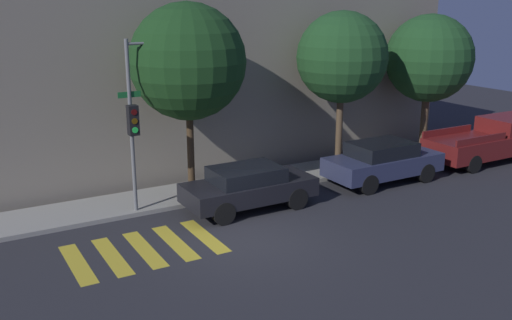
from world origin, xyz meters
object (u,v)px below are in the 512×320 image
pickup_truck (491,140)px  tree_near_corner (188,62)px  sedan_middle (383,161)px  tree_midblock (342,58)px  traffic_light_pole (145,103)px  tree_far_end (429,59)px  sedan_near_corner (248,186)px

pickup_truck → tree_near_corner: bearing=171.5°
pickup_truck → tree_near_corner: tree_near_corner is taller
sedan_middle → tree_midblock: tree_midblock is taller
traffic_light_pole → tree_near_corner: 2.12m
sedan_middle → tree_far_end: tree_far_end is taller
traffic_light_pole → sedan_middle: 9.00m
tree_near_corner → tree_far_end: (10.73, -0.00, -0.42)m
pickup_truck → tree_midblock: bearing=163.8°
traffic_light_pole → tree_near_corner: bearing=20.0°
traffic_light_pole → sedan_near_corner: (2.86, -1.27, -2.75)m
traffic_light_pole → tree_near_corner: tree_near_corner is taller
traffic_light_pole → sedan_middle: (8.49, -1.27, -2.70)m
sedan_near_corner → tree_midblock: 6.53m
pickup_truck → sedan_middle: bearing=180.0°
tree_far_end → pickup_truck: bearing=-43.6°
tree_near_corner → tree_far_end: bearing=-0.0°
pickup_truck → tree_far_end: (-1.99, 1.89, 3.27)m
traffic_light_pole → sedan_near_corner: 4.16m
sedan_near_corner → tree_near_corner: bearing=121.2°
sedan_middle → pickup_truck: bearing=-0.0°
tree_midblock → tree_far_end: (4.53, -0.00, -0.26)m
traffic_light_pole → pickup_truck: traffic_light_pole is taller
sedan_middle → tree_far_end: bearing=25.6°
pickup_truck → sedan_near_corner: bearing=180.0°
sedan_middle → sedan_near_corner: bearing=180.0°
sedan_middle → tree_near_corner: tree_near_corner is taller
traffic_light_pole → sedan_near_corner: size_ratio=1.28×
sedan_near_corner → tree_midblock: (5.05, 1.89, 3.67)m
tree_far_end → traffic_light_pole: bearing=-177.1°
pickup_truck → tree_far_end: bearing=136.4°
pickup_truck → tree_near_corner: size_ratio=0.85×
sedan_middle → pickup_truck: pickup_truck is taller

